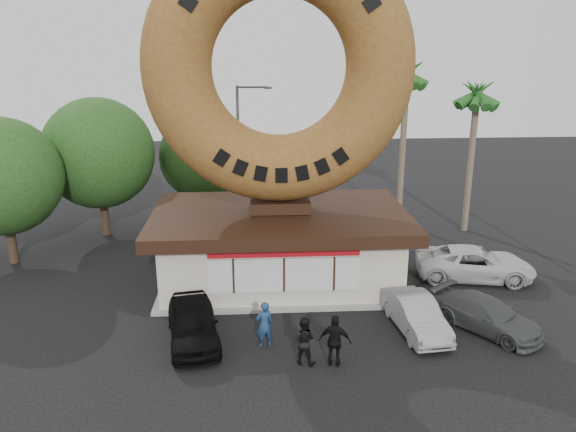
# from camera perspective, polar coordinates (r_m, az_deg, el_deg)

# --- Properties ---
(ground) EXTENTS (90.00, 90.00, 0.00)m
(ground) POSITION_cam_1_polar(r_m,az_deg,el_deg) (20.46, 0.08, -13.24)
(ground) COLOR black
(ground) RESTS_ON ground
(donut_shop) EXTENTS (11.20, 7.20, 3.80)m
(donut_shop) POSITION_cam_1_polar(r_m,az_deg,el_deg) (25.14, -0.80, -2.82)
(donut_shop) COLOR silver
(donut_shop) RESTS_ON ground
(giant_donut) EXTENTS (11.20, 2.86, 11.20)m
(giant_donut) POSITION_cam_1_polar(r_m,az_deg,el_deg) (23.66, -0.88, 14.84)
(giant_donut) COLOR olive
(giant_donut) RESTS_ON donut_shop
(tree_west) EXTENTS (6.00, 6.00, 7.65)m
(tree_west) POSITION_cam_1_polar(r_m,az_deg,el_deg) (32.25, -18.69, 6.04)
(tree_west) COLOR #473321
(tree_west) RESTS_ON ground
(tree_mid) EXTENTS (5.20, 5.20, 6.63)m
(tree_mid) POSITION_cam_1_polar(r_m,az_deg,el_deg) (33.35, -8.52, 6.01)
(tree_mid) COLOR #473321
(tree_mid) RESTS_ON ground
(tree_far) EXTENTS (5.60, 5.60, 7.14)m
(tree_far) POSITION_cam_1_polar(r_m,az_deg,el_deg) (29.75, -27.08, 3.58)
(tree_far) COLOR #473321
(tree_far) RESTS_ON ground
(palm_near) EXTENTS (2.60, 2.60, 9.75)m
(palm_near) POSITION_cam_1_polar(r_m,az_deg,el_deg) (32.84, 11.97, 13.40)
(palm_near) COLOR #726651
(palm_near) RESTS_ON ground
(palm_far) EXTENTS (2.60, 2.60, 8.75)m
(palm_far) POSITION_cam_1_polar(r_m,az_deg,el_deg) (32.60, 18.62, 11.22)
(palm_far) COLOR #726651
(palm_far) RESTS_ON ground
(street_lamp) EXTENTS (2.11, 0.20, 8.00)m
(street_lamp) POSITION_cam_1_polar(r_m,az_deg,el_deg) (34.13, -4.81, 7.18)
(street_lamp) COLOR #59595E
(street_lamp) RESTS_ON ground
(person_left) EXTENTS (0.72, 0.59, 1.72)m
(person_left) POSITION_cam_1_polar(r_m,az_deg,el_deg) (20.17, -2.41, -10.95)
(person_left) COLOR navy
(person_left) RESTS_ON ground
(person_center) EXTENTS (1.00, 0.89, 1.70)m
(person_center) POSITION_cam_1_polar(r_m,az_deg,el_deg) (19.20, 1.61, -12.53)
(person_center) COLOR black
(person_center) RESTS_ON ground
(person_right) EXTENTS (1.16, 0.73, 1.84)m
(person_right) POSITION_cam_1_polar(r_m,az_deg,el_deg) (19.08, 4.82, -12.54)
(person_right) COLOR black
(person_right) RESTS_ON ground
(car_black) EXTENTS (2.42, 4.52, 1.46)m
(car_black) POSITION_cam_1_polar(r_m,az_deg,el_deg) (20.83, -9.65, -10.62)
(car_black) COLOR black
(car_black) RESTS_ON ground
(car_silver) EXTENTS (1.82, 4.09, 1.30)m
(car_silver) POSITION_cam_1_polar(r_m,az_deg,el_deg) (21.81, 12.88, -9.73)
(car_silver) COLOR #959499
(car_silver) RESTS_ON ground
(car_grey) EXTENTS (3.89, 4.44, 1.23)m
(car_grey) POSITION_cam_1_polar(r_m,az_deg,el_deg) (22.59, 19.56, -9.45)
(car_grey) COLOR #4C4E50
(car_grey) RESTS_ON ground
(car_white) EXTENTS (5.62, 3.32, 1.47)m
(car_white) POSITION_cam_1_polar(r_m,az_deg,el_deg) (27.08, 18.45, -4.59)
(car_white) COLOR silver
(car_white) RESTS_ON ground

